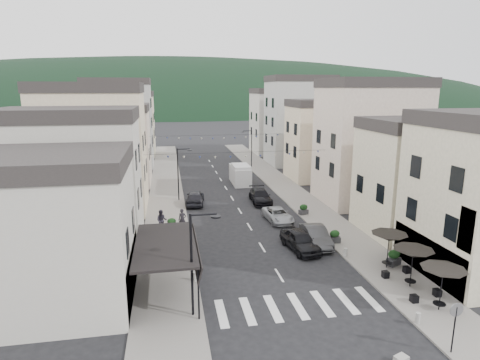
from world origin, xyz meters
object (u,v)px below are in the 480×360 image
object	(u,v)px
parked_car_b	(316,236)
parked_car_c	(278,215)
parked_car_e	(195,198)
delivery_van	(240,174)
pedestrian_a	(182,220)
pedestrian_b	(162,220)
parked_car_d	(260,196)
parked_car_a	(300,240)

from	to	relation	value
parked_car_b	parked_car_c	xyz separation A→B (m)	(-1.40, 6.34, -0.14)
parked_car_c	parked_car_e	distance (m)	10.25
delivery_van	parked_car_c	bearing A→B (deg)	-86.77
parked_car_c	pedestrian_a	size ratio (longest dim) A/B	2.36
parked_car_e	delivery_van	distance (m)	11.15
pedestrian_a	pedestrian_b	bearing A→B (deg)	179.85
parked_car_b	delivery_van	distance (m)	22.50
parked_car_d	pedestrian_a	bearing A→B (deg)	-136.81
pedestrian_a	parked_car_b	bearing A→B (deg)	-23.34
parked_car_b	parked_car_c	size ratio (longest dim) A/B	1.03
parked_car_a	pedestrian_a	xyz separation A→B (m)	(-8.90, 5.95, 0.29)
parked_car_c	pedestrian_b	world-z (taller)	pedestrian_b
parked_car_e	parked_car_d	bearing A→B (deg)	-177.27
parked_car_a	parked_car_b	size ratio (longest dim) A/B	0.99
parked_car_e	parked_car_b	bearing A→B (deg)	130.40
parked_car_e	delivery_van	xyz separation A→B (m)	(6.65, 8.93, 0.50)
parked_car_c	pedestrian_b	bearing A→B (deg)	-179.07
parked_car_e	pedestrian_a	size ratio (longest dim) A/B	2.41
delivery_van	pedestrian_a	bearing A→B (deg)	-115.25
parked_car_a	parked_car_c	distance (m)	7.10
parked_car_a	pedestrian_a	distance (m)	10.71
pedestrian_a	delivery_van	bearing A→B (deg)	67.11
parked_car_a	parked_car_b	distance (m)	1.76
parked_car_a	parked_car_e	distance (m)	15.94
parked_car_d	pedestrian_b	bearing A→B (deg)	-142.29
parked_car_d	pedestrian_b	world-z (taller)	pedestrian_b
parked_car_d	delivery_van	xyz separation A→B (m)	(-0.54, 9.51, 0.56)
parked_car_a	parked_car_c	xyz separation A→B (m)	(0.18, 7.10, -0.16)
parked_car_a	parked_car_d	distance (m)	13.65
parked_car_d	parked_car_a	bearing A→B (deg)	-87.67
parked_car_b	pedestrian_b	distance (m)	13.38
parked_car_c	pedestrian_a	distance (m)	9.16
parked_car_b	delivery_van	bearing A→B (deg)	98.40
parked_car_a	parked_car_d	xyz separation A→B (m)	(0.00, 13.65, -0.05)
parked_car_a	parked_car_c	size ratio (longest dim) A/B	1.02
parked_car_b	parked_car_c	distance (m)	6.50
parked_car_b	parked_car_e	distance (m)	16.07
parked_car_e	parked_car_c	bearing A→B (deg)	143.29
parked_car_e	pedestrian_b	size ratio (longest dim) A/B	2.42
pedestrian_b	pedestrian_a	bearing A→B (deg)	2.92
parked_car_b	parked_car_d	bearing A→B (deg)	99.99
parked_car_c	pedestrian_b	distance (m)	10.94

